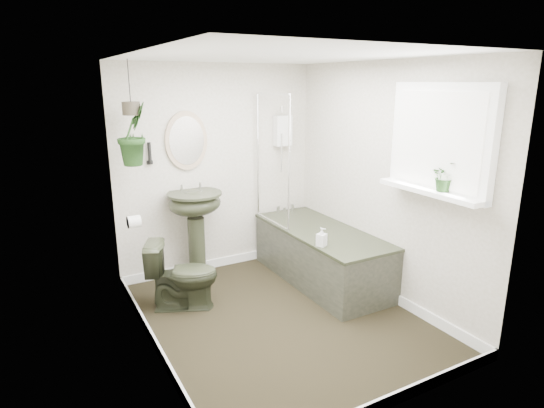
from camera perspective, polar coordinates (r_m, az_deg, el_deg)
floor at (r=4.32m, az=0.99°, el=-14.16°), size 2.30×2.80×0.02m
ceiling at (r=3.78m, az=1.16°, el=18.24°), size 2.30×2.80×0.02m
wall_back at (r=5.13m, az=-6.83°, el=4.30°), size 2.30×0.02×2.30m
wall_front at (r=2.81m, az=15.60°, el=-5.31°), size 2.30×0.02×2.30m
wall_left at (r=3.48m, az=-15.74°, el=-1.38°), size 0.02×2.80×2.30m
wall_right at (r=4.57m, az=13.80°, el=2.62°), size 0.02×2.80×2.30m
skirting at (r=4.29m, az=0.99°, el=-13.46°), size 2.30×2.80×0.10m
bathtub at (r=4.97m, az=6.18°, el=-6.39°), size 0.72×1.72×0.58m
bath_screen at (r=4.93m, az=0.07°, el=5.51°), size 0.04×0.72×1.40m
shower_box at (r=5.36m, az=1.37°, el=9.19°), size 0.20×0.10×0.35m
oval_mirror at (r=4.92m, az=-10.67°, el=7.81°), size 0.46×0.03×0.62m
wall_sconce at (r=4.81m, az=-15.11°, el=6.19°), size 0.04×0.04×0.22m
toilet_roll_holder at (r=4.22m, az=-16.94°, el=-2.14°), size 0.11×0.11×0.11m
window_recess at (r=3.95m, az=20.38°, el=7.59°), size 0.08×1.00×0.90m
window_sill at (r=3.97m, az=19.16°, el=1.56°), size 0.18×1.00×0.04m
window_blinds at (r=3.92m, az=19.94°, el=7.57°), size 0.01×0.86×0.76m
toilet at (r=4.44m, az=-11.15°, el=-8.70°), size 0.75×0.61×0.67m
pedestal_sink at (r=4.98m, az=-9.47°, el=-3.97°), size 0.68×0.61×0.98m
sill_plant at (r=3.89m, az=20.91°, el=3.29°), size 0.26×0.24×0.25m
hanging_plant at (r=4.45m, az=-17.03°, el=8.41°), size 0.41×0.41×0.58m
soap_bottle at (r=4.37m, az=6.25°, el=-4.14°), size 0.11×0.11×0.18m
hanging_pot at (r=4.43m, az=-17.27°, el=11.38°), size 0.16×0.16×0.12m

